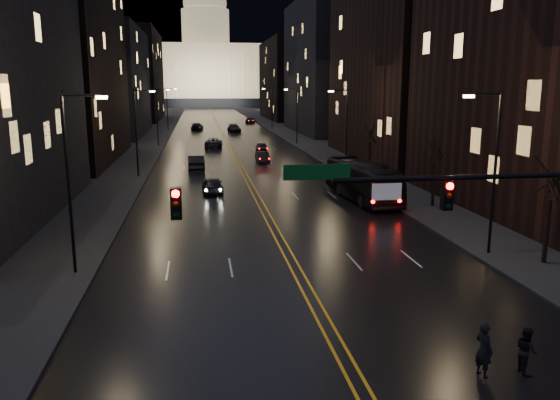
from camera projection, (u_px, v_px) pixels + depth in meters
name	position (u px, v px, depth m)	size (l,w,h in m)	color
ground	(342.00, 355.00, 19.03)	(900.00, 900.00, 0.00)	black
road	(216.00, 122.00, 144.90)	(20.00, 320.00, 0.02)	black
sidewalk_left	(162.00, 122.00, 142.86)	(8.00, 320.00, 0.16)	black
sidewalk_right	(268.00, 121.00, 146.91)	(8.00, 320.00, 0.16)	black
center_line	(216.00, 122.00, 144.90)	(0.62, 320.00, 0.01)	orange
building_left_mid	(59.00, 46.00, 65.42)	(12.00, 30.00, 28.00)	black
building_left_far	(110.00, 82.00, 103.03)	(12.00, 34.00, 20.00)	black
building_left_dist	(137.00, 76.00, 149.10)	(12.00, 40.00, 24.00)	black
building_right_near	(559.00, 47.00, 38.98)	(12.00, 26.00, 24.00)	black
building_right_tall	(407.00, 5.00, 66.60)	(12.00, 30.00, 38.00)	black
building_right_mid	(327.00, 67.00, 108.49)	(12.00, 34.00, 26.00)	black
building_right_dist	(288.00, 80.00, 155.37)	(12.00, 40.00, 22.00)	black
mountain_ridge	(259.00, 5.00, 379.46)	(520.00, 60.00, 130.00)	black
capitol	(207.00, 69.00, 257.58)	(90.00, 50.00, 58.50)	black
traffic_signal	(512.00, 207.00, 18.84)	(17.29, 0.45, 7.00)	black
streetlamp_right_near	(492.00, 165.00, 29.24)	(2.13, 0.25, 9.00)	black
streetlamp_left_near	(72.00, 174.00, 26.12)	(2.13, 0.25, 9.00)	black
streetlamp_right_mid	(345.00, 126.00, 58.28)	(2.13, 0.25, 9.00)	black
streetlamp_left_mid	(138.00, 128.00, 55.16)	(2.13, 0.25, 9.00)	black
streetlamp_right_far	(296.00, 113.00, 87.33)	(2.13, 0.25, 9.00)	black
streetlamp_left_far	(158.00, 114.00, 84.21)	(2.13, 0.25, 9.00)	black
streetlamp_right_dist	(271.00, 106.00, 116.38)	(2.13, 0.25, 9.00)	black
streetlamp_left_dist	(168.00, 107.00, 113.25)	(2.13, 0.25, 9.00)	black
tree_right_near	(552.00, 180.00, 27.73)	(2.40, 2.40, 6.65)	black
tree_right_mid	(435.00, 149.00, 41.29)	(2.40, 2.40, 6.65)	black
tree_right_far	(370.00, 132.00, 56.78)	(2.40, 2.40, 6.65)	black
bus	(362.00, 181.00, 44.94)	(2.66, 11.39, 3.17)	black
oncoming_car_a	(213.00, 185.00, 47.72)	(1.72, 4.29, 1.46)	black
oncoming_car_b	(196.00, 163.00, 61.12)	(1.77, 5.08, 1.68)	black
oncoming_car_c	(214.00, 143.00, 83.48)	(2.49, 5.39, 1.50)	black
oncoming_car_d	(197.00, 126.00, 117.02)	(2.20, 5.41, 1.57)	black
receding_car_a	(263.00, 157.00, 67.10)	(1.40, 4.02, 1.33)	black
receding_car_b	(261.00, 147.00, 77.57)	(1.70, 4.24, 1.44)	black
receding_car_c	(234.00, 128.00, 111.42)	(2.27, 5.58, 1.62)	black
receding_car_d	(250.00, 120.00, 139.54)	(2.33, 5.04, 1.40)	black
pedestrian_a	(484.00, 350.00, 17.51)	(0.66, 0.44, 1.82)	black
pedestrian_b	(526.00, 350.00, 17.75)	(0.77, 0.42, 1.58)	black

